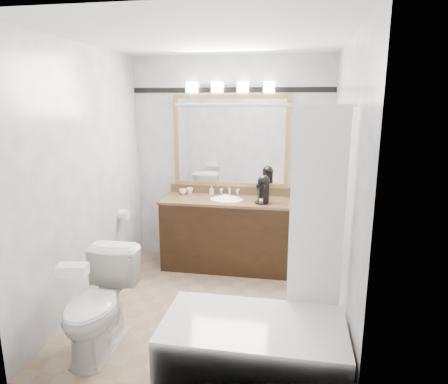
% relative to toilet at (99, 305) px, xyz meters
% --- Properties ---
extents(room, '(2.42, 2.62, 2.52)m').
position_rel_toilet_xyz_m(room, '(0.72, 0.80, 0.85)').
color(room, gray).
rests_on(room, ground).
extents(vanity, '(1.53, 0.58, 0.97)m').
position_rel_toilet_xyz_m(vanity, '(0.72, 1.81, 0.04)').
color(vanity, black).
rests_on(vanity, ground).
extents(mirror, '(1.40, 0.04, 1.10)m').
position_rel_toilet_xyz_m(mirror, '(0.72, 2.08, 1.10)').
color(mirror, '#A8874C').
rests_on(mirror, room).
extents(vanity_light_bar, '(1.02, 0.14, 0.12)m').
position_rel_toilet_xyz_m(vanity_light_bar, '(0.72, 2.03, 1.74)').
color(vanity_light_bar, silver).
rests_on(vanity_light_bar, room).
extents(accent_stripe, '(2.40, 0.01, 0.06)m').
position_rel_toilet_xyz_m(accent_stripe, '(0.72, 2.09, 1.70)').
color(accent_stripe, black).
rests_on(accent_stripe, room).
extents(bathtub, '(1.30, 0.75, 1.96)m').
position_rel_toilet_xyz_m(bathtub, '(1.27, -0.10, -0.12)').
color(bathtub, white).
rests_on(bathtub, ground).
extents(tp_roll, '(0.11, 0.12, 0.12)m').
position_rel_toilet_xyz_m(tp_roll, '(-0.42, 1.46, 0.30)').
color(tp_roll, white).
rests_on(tp_roll, room).
extents(toilet, '(0.45, 0.78, 0.79)m').
position_rel_toilet_xyz_m(toilet, '(0.00, 0.00, 0.00)').
color(toilet, white).
rests_on(toilet, ground).
extents(tissue_box, '(0.22, 0.14, 0.08)m').
position_rel_toilet_xyz_m(tissue_box, '(0.00, -0.32, 0.44)').
color(tissue_box, white).
rests_on(tissue_box, toilet).
extents(coffee_maker, '(0.17, 0.20, 0.31)m').
position_rel_toilet_xyz_m(coffee_maker, '(1.15, 1.74, 0.61)').
color(coffee_maker, black).
rests_on(coffee_maker, vanity).
extents(cup_left, '(0.09, 0.09, 0.07)m').
position_rel_toilet_xyz_m(cup_left, '(0.14, 1.96, 0.49)').
color(cup_left, white).
rests_on(cup_left, vanity).
extents(cup_right, '(0.10, 0.10, 0.08)m').
position_rel_toilet_xyz_m(cup_right, '(0.22, 1.99, 0.49)').
color(cup_right, white).
rests_on(cup_right, vanity).
extents(soap_bottle_a, '(0.05, 0.05, 0.11)m').
position_rel_toilet_xyz_m(soap_bottle_a, '(0.49, 2.01, 0.51)').
color(soap_bottle_a, white).
rests_on(soap_bottle_a, vanity).
extents(soap_bar, '(0.09, 0.07, 0.02)m').
position_rel_toilet_xyz_m(soap_bar, '(0.69, 1.93, 0.46)').
color(soap_bar, '#E8E8BF').
rests_on(soap_bar, vanity).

